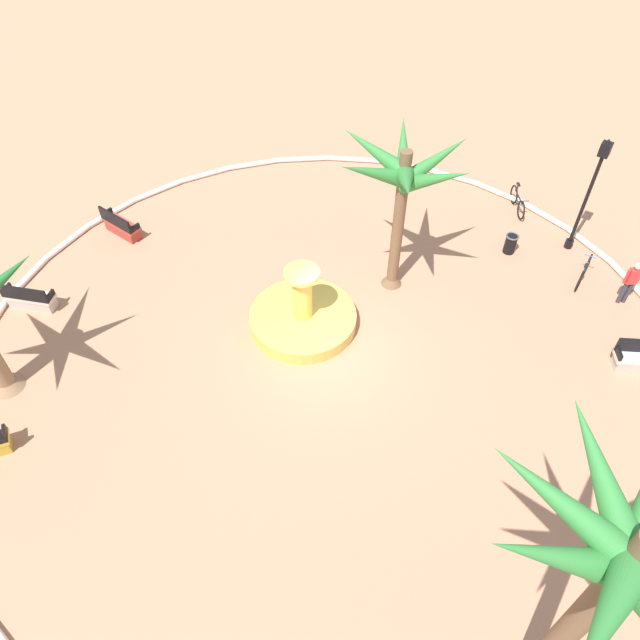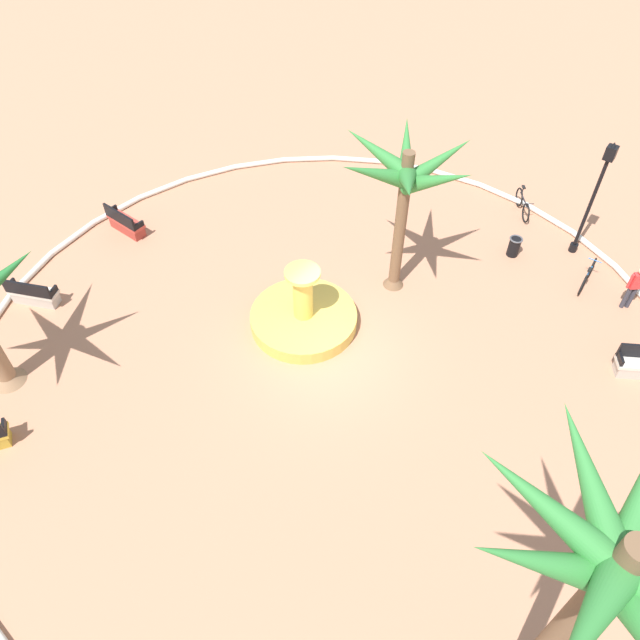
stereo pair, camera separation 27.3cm
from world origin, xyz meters
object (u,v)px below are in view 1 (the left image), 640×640
Objects in this scene: bench_southeast at (31,299)px; trash_bin at (511,243)px; bench_east at (122,227)px; palm_tree_by_curb at (403,180)px; bicycle_by_lamppost at (518,202)px; palm_tree_mid_plaza at (625,574)px; lamppost at (591,188)px; fountain at (303,317)px; person_cyclist_helmet at (631,281)px; bicycle_red_frame at (584,272)px.

bench_southeast is 16.13m from trash_bin.
bench_southeast reaches higher than trash_bin.
palm_tree_by_curb is at bearing -161.02° from bench_east.
palm_tree_mid_plaza is at bearing 111.90° from bicycle_by_lamppost.
lamppost is 5.85× the size of trash_bin.
bench_east is 0.97× the size of bench_southeast.
palm_tree_by_curb is at bearing 55.21° from trash_bin.
palm_tree_by_curb is 3.71× the size of bicycle_by_lamppost.
palm_tree_by_curb reaches higher than fountain.
fountain reaches higher than bicycle_by_lamppost.
lamppost is at bearing -123.73° from fountain.
person_cyclist_helmet is (-6.61, -3.46, -3.14)m from palm_tree_by_curb.
bicycle_red_frame is (-2.59, 0.03, -0.00)m from trash_bin.
bicycle_red_frame reaches higher than trash_bin.
person_cyclist_helmet is (1.34, -12.25, -4.89)m from palm_tree_mid_plaza.
person_cyclist_helmet is at bearing -144.94° from bench_southeast.
person_cyclist_helmet reaches higher than bench_east.
palm_tree_by_curb is at bearing 73.22° from bicycle_by_lamppost.
fountain is 8.00m from trash_bin.
palm_tree_by_curb is 10.59m from bench_east.
lamppost is at bearing 156.47° from bicycle_by_lamppost.
bench_southeast is 1.18× the size of bicycle_by_lamppost.
trash_bin is (-2.62, -3.77, -3.68)m from palm_tree_by_curb.
bench_southeast is 18.06m from bicycle_red_frame.
lamppost is 3.02× the size of bicycle_by_lamppost.
trash_bin is (-11.58, -11.24, 0.04)m from bench_southeast.
bench_east is at bearing 31.76° from lamppost.
bench_east reaches higher than trash_bin.
bench_east is at bearing 40.11° from bicycle_by_lamppost.
bicycle_by_lamppost is (-3.23, -9.45, 0.07)m from fountain.
palm_tree_by_curb reaches higher than bench_east.
lamppost reaches higher than bicycle_by_lamppost.
trash_bin is 2.59m from bicycle_red_frame.
bicycle_red_frame is at bearing -144.28° from palm_tree_by_curb.
fountain is 9.99m from bicycle_by_lamppost.
fountain is at bearing 71.12° from bicycle_by_lamppost.
lamppost is 2.48× the size of bicycle_red_frame.
palm_tree_mid_plaza is at bearing 132.08° from palm_tree_by_curb.
bicycle_red_frame is at bearing -141.64° from bench_southeast.
bench_east is 0.94× the size of bicycle_red_frame.
fountain reaches higher than bench_east.
fountain is at bearing 46.62° from bicycle_red_frame.
bicycle_by_lamppost is (6.05, -15.06, -5.43)m from palm_tree_mid_plaza.
fountain is 0.63× the size of palm_tree_by_curb.
fountain is 1.99× the size of bench_southeast.
bench_east is 16.20m from lamppost.
person_cyclist_helmet is at bearing -152.37° from palm_tree_by_curb.
trash_bin is (-11.99, -6.99, 0.04)m from bench_east.
person_cyclist_helmet is at bearing -83.77° from palm_tree_mid_plaza.
bicycle_by_lamppost is 0.86× the size of person_cyclist_helmet.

